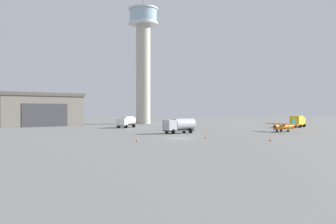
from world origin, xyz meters
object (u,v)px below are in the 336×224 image
at_px(traffic_cone_near_left, 271,139).
at_px(traffic_cone_near_right, 207,136).
at_px(control_tower, 144,52).
at_px(airplane_orange, 285,126).
at_px(truck_fuel_tanker_silver, 181,125).
at_px(truck_fuel_tanker_white, 128,121).
at_px(traffic_cone_mid_apron, 138,139).
at_px(truck_box_yellow, 299,121).

height_order(traffic_cone_near_left, traffic_cone_near_right, traffic_cone_near_right).
bearing_deg(control_tower, airplane_orange, -54.23).
distance_m(truck_fuel_tanker_silver, truck_fuel_tanker_white, 28.05).
bearing_deg(truck_fuel_tanker_white, control_tower, -162.67).
height_order(airplane_orange, truck_fuel_tanker_silver, truck_fuel_tanker_silver).
bearing_deg(truck_fuel_tanker_silver, traffic_cone_near_right, 69.85).
height_order(airplane_orange, traffic_cone_mid_apron, airplane_orange).
height_order(traffic_cone_near_left, traffic_cone_mid_apron, traffic_cone_near_left).
distance_m(control_tower, airplane_orange, 62.60).
bearing_deg(traffic_cone_near_right, control_tower, 102.67).
bearing_deg(truck_fuel_tanker_silver, airplane_orange, 156.93).
bearing_deg(airplane_orange, control_tower, -85.04).
relative_size(traffic_cone_near_left, traffic_cone_near_right, 0.93).
bearing_deg(truck_fuel_tanker_silver, traffic_cone_near_left, 88.51).
bearing_deg(traffic_cone_mid_apron, truck_fuel_tanker_silver, 70.04).
bearing_deg(control_tower, truck_fuel_tanker_white, -95.34).
height_order(traffic_cone_near_right, traffic_cone_mid_apron, traffic_cone_near_right).
relative_size(control_tower, airplane_orange, 5.13).
bearing_deg(airplane_orange, traffic_cone_near_left, 37.86).
xyz_separation_m(truck_fuel_tanker_white, traffic_cone_mid_apron, (6.34, -44.32, -1.39)).
distance_m(truck_box_yellow, traffic_cone_mid_apron, 61.05).
bearing_deg(control_tower, traffic_cone_near_left, -71.28).
bearing_deg(truck_fuel_tanker_white, traffic_cone_mid_apron, 30.82).
height_order(truck_fuel_tanker_white, traffic_cone_mid_apron, truck_fuel_tanker_white).
distance_m(airplane_orange, traffic_cone_near_right, 27.06).
distance_m(truck_fuel_tanker_white, traffic_cone_near_right, 42.04).
bearing_deg(traffic_cone_near_right, truck_fuel_tanker_white, 114.67).
relative_size(truck_fuel_tanker_silver, traffic_cone_near_right, 10.26).
xyz_separation_m(control_tower, traffic_cone_near_right, (14.91, -66.33, -24.17)).
distance_m(control_tower, truck_fuel_tanker_white, 36.33).
relative_size(truck_fuel_tanker_white, traffic_cone_near_left, 11.03).
bearing_deg(truck_fuel_tanker_white, truck_fuel_tanker_silver, 51.47).
bearing_deg(truck_fuel_tanker_white, airplane_orange, 85.23).
xyz_separation_m(truck_fuel_tanker_silver, traffic_cone_near_left, (13.46, -19.11, -1.40)).
distance_m(control_tower, traffic_cone_near_left, 79.62).
distance_m(truck_fuel_tanker_silver, truck_box_yellow, 42.13).
bearing_deg(traffic_cone_mid_apron, truck_fuel_tanker_white, 98.15).
relative_size(truck_box_yellow, traffic_cone_near_left, 10.89).
height_order(airplane_orange, truck_fuel_tanker_white, truck_fuel_tanker_white).
distance_m(traffic_cone_near_left, traffic_cone_mid_apron, 20.64).
relative_size(truck_fuel_tanker_white, traffic_cone_near_right, 10.27).
bearing_deg(truck_box_yellow, control_tower, 92.12).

